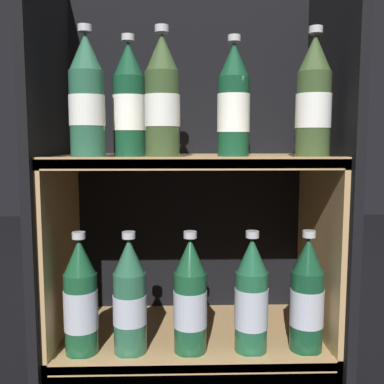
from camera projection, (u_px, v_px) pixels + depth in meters
fridge_back_wall at (190, 195)px, 1.20m from camera, size 0.65×0.02×1.03m
fridge_side_left at (53, 204)px, 1.02m from camera, size 0.02×0.37×1.03m
fridge_side_right at (327, 203)px, 1.04m from camera, size 0.02×0.37×1.03m
shelf_lower at (192, 348)px, 1.06m from camera, size 0.61×0.33×0.21m
shelf_upper at (191, 234)px, 1.03m from camera, size 0.61×0.33×0.63m
bottle_upper_front_0 at (87, 100)px, 0.90m from camera, size 0.07×0.07×0.26m
bottle_upper_front_1 at (162, 100)px, 0.90m from camera, size 0.07×0.07×0.26m
bottle_upper_front_2 at (314, 100)px, 0.91m from camera, size 0.07×0.07×0.26m
bottle_upper_back_0 at (129, 103)px, 0.98m from camera, size 0.07×0.07×0.26m
bottle_upper_back_1 at (234, 104)px, 0.98m from camera, size 0.07×0.07×0.26m
bottle_lower_front_0 at (81, 300)px, 0.94m from camera, size 0.07×0.07×0.26m
bottle_lower_front_1 at (130, 299)px, 0.95m from camera, size 0.07×0.07×0.26m
bottle_lower_front_2 at (190, 299)px, 0.95m from camera, size 0.07×0.07×0.26m
bottle_lower_front_3 at (251, 299)px, 0.95m from camera, size 0.07×0.07×0.26m
bottle_lower_front_4 at (307, 298)px, 0.96m from camera, size 0.07×0.07×0.26m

